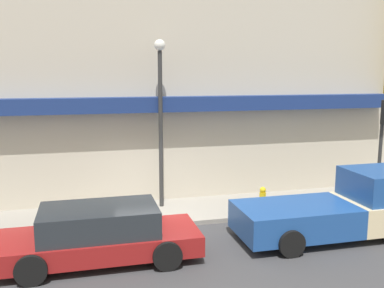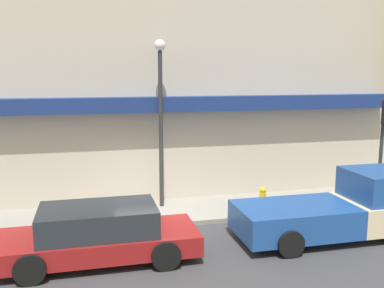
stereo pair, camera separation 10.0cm
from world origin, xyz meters
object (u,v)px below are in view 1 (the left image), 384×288
object	(u,v)px
parked_car	(100,234)
fire_hydrant	(263,198)
street_lamp	(160,104)
traffic_light	(383,133)
pickup_truck	(342,208)

from	to	relation	value
parked_car	fire_hydrant	size ratio (longest dim) A/B	6.38
fire_hydrant	street_lamp	bearing A→B (deg)	159.56
parked_car	traffic_light	size ratio (longest dim) A/B	1.37
street_lamp	pickup_truck	bearing A→B (deg)	-37.85
pickup_truck	fire_hydrant	xyz separation A→B (m)	(-1.38, 2.35, -0.28)
pickup_truck	traffic_light	bearing A→B (deg)	35.96
fire_hydrant	parked_car	bearing A→B (deg)	-156.13
fire_hydrant	street_lamp	world-z (taller)	street_lamp
fire_hydrant	pickup_truck	bearing A→B (deg)	-59.51
pickup_truck	traffic_light	xyz separation A→B (m)	(2.82, 2.08, 1.78)
fire_hydrant	street_lamp	distance (m)	4.54
parked_car	street_lamp	distance (m)	5.04
fire_hydrant	street_lamp	size ratio (longest dim) A/B	0.14
traffic_light	street_lamp	bearing A→B (deg)	168.93
fire_hydrant	traffic_light	size ratio (longest dim) A/B	0.21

